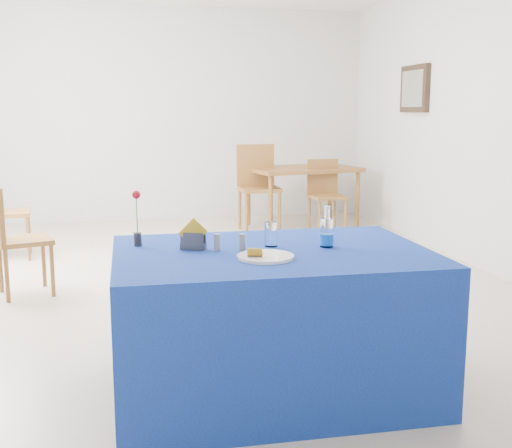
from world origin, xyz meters
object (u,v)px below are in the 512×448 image
(blue_table, at_px, (272,321))
(chair_bg_left, at_px, (257,181))
(chair_win_a, at_px, (13,233))
(oak_table, at_px, (303,173))
(water_bottle, at_px, (327,233))
(plate, at_px, (266,257))
(chair_bg_right, at_px, (325,190))

(blue_table, distance_m, chair_bg_left, 4.63)
(chair_win_a, bearing_deg, blue_table, -160.51)
(oak_table, bearing_deg, chair_bg_left, -166.01)
(chair_bg_left, bearing_deg, water_bottle, -98.42)
(chair_win_a, bearing_deg, plate, -163.83)
(plate, height_order, oak_table, plate)
(oak_table, bearing_deg, water_bottle, -104.05)
(blue_table, distance_m, oak_table, 4.93)
(water_bottle, distance_m, chair_bg_left, 4.56)
(plate, bearing_deg, chair_bg_right, 69.01)
(water_bottle, bearing_deg, blue_table, -175.45)
(plate, xyz_separation_m, chair_bg_left, (0.92, 4.71, -0.16))
(water_bottle, height_order, chair_win_a, water_bottle)
(plate, relative_size, chair_win_a, 0.31)
(plate, xyz_separation_m, chair_bg_right, (1.72, 4.49, -0.26))
(plate, xyz_separation_m, chair_win_a, (-1.54, 2.29, -0.25))
(plate, height_order, chair_bg_left, chair_bg_left)
(water_bottle, relative_size, oak_table, 0.15)
(oak_table, relative_size, chair_bg_right, 1.69)
(blue_table, bearing_deg, oak_table, 72.65)
(plate, height_order, chair_bg_right, chair_bg_right)
(blue_table, height_order, chair_bg_right, chair_bg_right)
(water_bottle, height_order, chair_bg_left, chair_bg_left)
(plate, bearing_deg, chair_bg_left, 78.90)
(chair_bg_right, bearing_deg, plate, -115.06)
(water_bottle, relative_size, chair_bg_left, 0.20)
(plate, relative_size, chair_bg_left, 0.26)
(chair_bg_left, relative_size, chair_win_a, 1.18)
(plate, height_order, blue_table, plate)
(plate, distance_m, chair_win_a, 2.77)
(plate, relative_size, oak_table, 0.19)
(blue_table, xyz_separation_m, chair_win_a, (-1.61, 2.12, 0.13))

